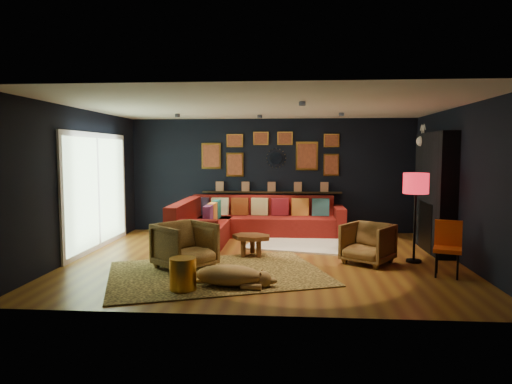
# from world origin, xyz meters

# --- Properties ---
(floor) EXTENTS (6.50, 6.50, 0.00)m
(floor) POSITION_xyz_m (0.00, 0.00, 0.00)
(floor) COLOR brown
(floor) RESTS_ON ground
(room_walls) EXTENTS (6.50, 6.50, 6.50)m
(room_walls) POSITION_xyz_m (0.00, 0.00, 1.59)
(room_walls) COLOR black
(room_walls) RESTS_ON ground
(sectional) EXTENTS (3.41, 2.69, 0.86)m
(sectional) POSITION_xyz_m (-0.61, 1.81, 0.32)
(sectional) COLOR maroon
(sectional) RESTS_ON ground
(ledge) EXTENTS (3.20, 0.12, 0.04)m
(ledge) POSITION_xyz_m (0.00, 2.68, 0.92)
(ledge) COLOR black
(ledge) RESTS_ON room_walls
(gallery_wall) EXTENTS (3.15, 0.04, 1.02)m
(gallery_wall) POSITION_xyz_m (-0.01, 2.72, 1.81)
(gallery_wall) COLOR gold
(gallery_wall) RESTS_ON room_walls
(sunburst_mirror) EXTENTS (0.47, 0.16, 0.47)m
(sunburst_mirror) POSITION_xyz_m (0.10, 2.72, 1.70)
(sunburst_mirror) COLOR silver
(sunburst_mirror) RESTS_ON room_walls
(fireplace) EXTENTS (0.31, 1.60, 2.20)m
(fireplace) POSITION_xyz_m (3.09, 0.90, 1.02)
(fireplace) COLOR black
(fireplace) RESTS_ON ground
(deer_head) EXTENTS (0.50, 0.28, 0.45)m
(deer_head) POSITION_xyz_m (3.14, 1.40, 2.05)
(deer_head) COLOR white
(deer_head) RESTS_ON fireplace
(sliding_door) EXTENTS (0.06, 2.80, 2.20)m
(sliding_door) POSITION_xyz_m (-3.22, 0.60, 1.10)
(sliding_door) COLOR white
(sliding_door) RESTS_ON ground
(ceiling_spots) EXTENTS (3.30, 2.50, 0.06)m
(ceiling_spots) POSITION_xyz_m (-0.00, 0.80, 2.56)
(ceiling_spots) COLOR black
(ceiling_spots) RESTS_ON room_walls
(shag_rug) EXTENTS (2.73, 2.25, 0.03)m
(shag_rug) POSITION_xyz_m (0.87, 1.30, 0.02)
(shag_rug) COLOR white
(shag_rug) RESTS_ON ground
(leopard_rug) EXTENTS (3.73, 3.17, 0.02)m
(leopard_rug) POSITION_xyz_m (-0.67, -1.03, 0.01)
(leopard_rug) COLOR tan
(leopard_rug) RESTS_ON ground
(coffee_table) EXTENTS (0.84, 0.72, 0.36)m
(coffee_table) POSITION_xyz_m (-0.24, 0.14, 0.32)
(coffee_table) COLOR brown
(coffee_table) RESTS_ON shag_rug
(pouf) EXTENTS (0.47, 0.47, 0.31)m
(pouf) POSITION_xyz_m (-1.30, 0.56, 0.19)
(pouf) COLOR maroon
(pouf) RESTS_ON shag_rug
(armchair_left) EXTENTS (1.08, 1.08, 0.81)m
(armchair_left) POSITION_xyz_m (-1.22, -0.78, 0.41)
(armchair_left) COLOR #A67434
(armchair_left) RESTS_ON ground
(armchair_right) EXTENTS (0.97, 0.96, 0.74)m
(armchair_right) POSITION_xyz_m (1.71, -0.20, 0.37)
(armchair_right) COLOR #A67434
(armchair_right) RESTS_ON ground
(gold_stool) EXTENTS (0.35, 0.35, 0.44)m
(gold_stool) POSITION_xyz_m (-0.98, -1.90, 0.22)
(gold_stool) COLOR gold
(gold_stool) RESTS_ON ground
(orange_chair) EXTENTS (0.49, 0.49, 0.82)m
(orange_chair) POSITION_xyz_m (2.77, -0.86, 0.48)
(orange_chair) COLOR black
(orange_chair) RESTS_ON ground
(floor_lamp) EXTENTS (0.41, 0.41, 1.50)m
(floor_lamp) POSITION_xyz_m (2.50, -0.05, 1.25)
(floor_lamp) COLOR black
(floor_lamp) RESTS_ON ground
(dog) EXTENTS (1.31, 0.73, 0.40)m
(dog) POSITION_xyz_m (-0.40, -1.69, 0.22)
(dog) COLOR tan
(dog) RESTS_ON leopard_rug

